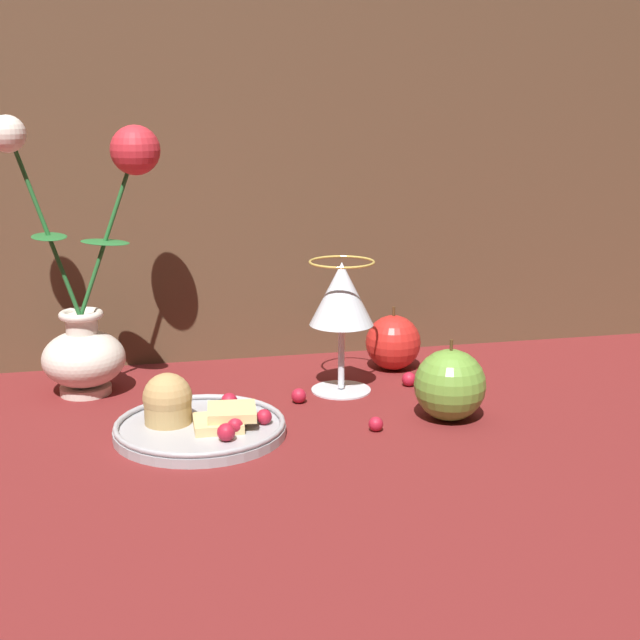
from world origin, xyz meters
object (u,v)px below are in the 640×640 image
object	(u,v)px
wine_glass	(342,299)
apple_beside_vase	(450,385)
plate_with_pastries	(194,420)
apple_near_glass	(393,343)
vase	(87,304)

from	to	relation	value
wine_glass	apple_beside_vase	size ratio (longest dim) A/B	1.76
plate_with_pastries	apple_near_glass	bearing A→B (deg)	32.99
vase	plate_with_pastries	size ratio (longest dim) A/B	1.81
apple_beside_vase	vase	bearing A→B (deg)	155.37
wine_glass	apple_beside_vase	xyz separation A→B (m)	(0.09, -0.12, -0.08)
plate_with_pastries	apple_beside_vase	bearing A→B (deg)	-3.38
plate_with_pastries	apple_near_glass	xyz separation A→B (m)	(0.28, 0.18, 0.02)
vase	apple_beside_vase	bearing A→B (deg)	-24.63
vase	apple_near_glass	distance (m)	0.39
plate_with_pastries	apple_near_glass	size ratio (longest dim) A/B	2.16
wine_glass	apple_beside_vase	bearing A→B (deg)	-52.89
plate_with_pastries	wine_glass	distance (m)	0.24
plate_with_pastries	wine_glass	size ratio (longest dim) A/B	1.13
vase	apple_near_glass	world-z (taller)	vase
vase	wine_glass	xyz separation A→B (m)	(0.30, -0.06, 0.00)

